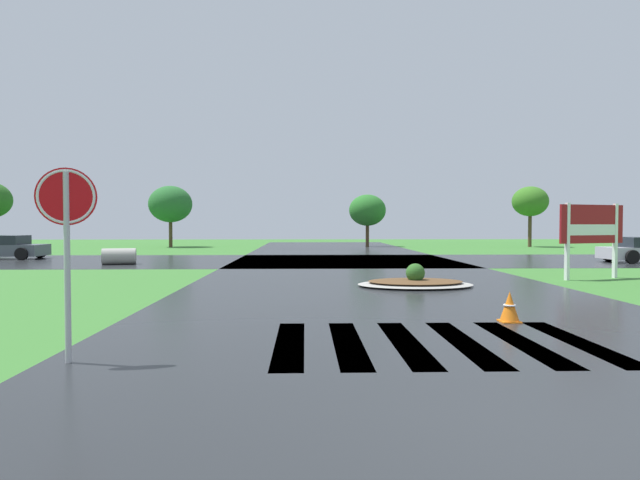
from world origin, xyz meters
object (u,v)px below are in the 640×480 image
object	(u,v)px
stop_sign	(67,218)
car_white_sedan	(6,248)
estate_billboard	(592,228)
median_island	(415,282)
traffic_cone	(510,307)
drainage_pipe_stack	(119,256)

from	to	relation	value
stop_sign	car_white_sedan	world-z (taller)	stop_sign
estate_billboard	median_island	world-z (taller)	estate_billboard
traffic_cone	estate_billboard	bearing A→B (deg)	53.33
stop_sign	estate_billboard	xyz separation A→B (m)	(12.74, 10.49, -0.21)
stop_sign	car_white_sedan	xyz separation A→B (m)	(-12.64, 21.55, -1.35)
estate_billboard	median_island	distance (m)	6.81
median_island	car_white_sedan	distance (m)	23.06
estate_billboard	car_white_sedan	world-z (taller)	estate_billboard
stop_sign	car_white_sedan	size ratio (longest dim) A/B	0.66
car_white_sedan	stop_sign	bearing A→B (deg)	121.01
car_white_sedan	drainage_pipe_stack	distance (m)	8.40
median_island	drainage_pipe_stack	bearing A→B (deg)	142.82
median_island	car_white_sedan	xyz separation A→B (m)	(-19.05, 13.00, 0.45)
car_white_sedan	traffic_cone	distance (m)	27.17
stop_sign	median_island	distance (m)	10.84
median_island	traffic_cone	world-z (taller)	median_island
stop_sign	drainage_pipe_stack	xyz separation A→B (m)	(-5.32, 17.45, -1.56)
estate_billboard	traffic_cone	size ratio (longest dim) A/B	4.44
drainage_pipe_stack	stop_sign	bearing A→B (deg)	-73.04
drainage_pipe_stack	traffic_cone	bearing A→B (deg)	-50.03
stop_sign	drainage_pipe_stack	size ratio (longest dim) A/B	1.63
estate_billboard	drainage_pipe_stack	bearing A→B (deg)	-39.98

